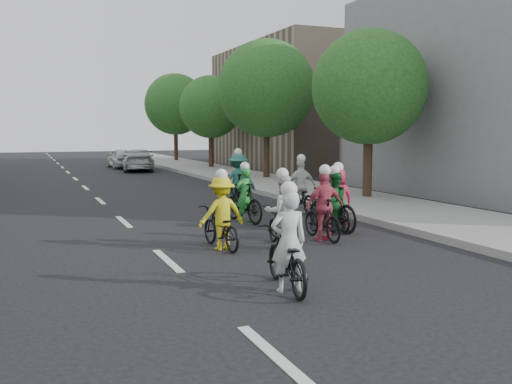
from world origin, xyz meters
TOP-DOWN VIEW (x-y plane):
  - ground at (0.00, 0.00)m, footprint 120.00×120.00m
  - sidewalk_right at (8.00, 10.00)m, footprint 4.00×80.00m
  - curb_right at (6.05, 10.00)m, footprint 0.18×80.00m
  - bldg_se at (16.00, 24.00)m, footprint 10.00×14.00m
  - tree_r_0 at (8.80, 6.60)m, footprint 4.00×4.00m
  - tree_r_1 at (8.80, 15.60)m, footprint 4.80×4.80m
  - tree_r_2 at (8.80, 24.60)m, footprint 4.00×4.00m
  - tree_r_3 at (8.80, 33.60)m, footprint 4.80×4.80m
  - cyclist_0 at (1.24, -2.67)m, footprint 0.88×1.90m
  - cyclist_1 at (4.52, 1.61)m, footprint 0.79×1.92m
  - cyclist_2 at (1.30, 0.64)m, footprint 1.04×1.72m
  - cyclist_3 at (3.73, 0.66)m, footprint 0.93×1.61m
  - cyclist_4 at (4.72, 1.78)m, footprint 0.87×1.83m
  - cyclist_5 at (3.00, 3.71)m, footprint 0.86×1.86m
  - cyclist_6 at (2.51, 0.28)m, footprint 0.82×1.69m
  - cyclist_7 at (3.80, 6.35)m, footprint 1.21×1.92m
  - cyclist_8 at (5.20, 4.74)m, footprint 0.96×1.77m
  - follow_car_lead at (4.12, 24.57)m, footprint 2.64×4.82m
  - follow_car_trail at (3.62, 27.66)m, footprint 1.66×3.88m

SIDE VIEW (x-z plane):
  - ground at x=0.00m, z-range 0.00..0.00m
  - sidewalk_right at x=8.00m, z-range 0.00..0.15m
  - curb_right at x=6.05m, z-range 0.00..0.18m
  - cyclist_0 at x=1.24m, z-range -0.29..1.41m
  - cyclist_4 at x=4.72m, z-range -0.26..1.43m
  - cyclist_5 at x=3.00m, z-range -0.22..1.42m
  - cyclist_6 at x=2.51m, z-range -0.25..1.45m
  - cyclist_8 at x=5.20m, z-range -0.28..1.49m
  - cyclist_2 at x=1.30m, z-range -0.23..1.45m
  - cyclist_3 at x=3.73m, z-range -0.23..1.49m
  - cyclist_1 at x=4.52m, z-range -0.18..1.45m
  - follow_car_trail at x=3.62m, z-range 0.00..1.31m
  - follow_car_lead at x=4.12m, z-range 0.00..1.32m
  - cyclist_7 at x=3.80m, z-range -0.21..1.70m
  - tree_r_0 at x=8.80m, z-range 0.98..6.95m
  - tree_r_2 at x=8.80m, z-range 0.98..6.95m
  - bldg_se at x=16.00m, z-range 0.00..8.00m
  - tree_r_1 at x=8.80m, z-range 1.05..7.98m
  - tree_r_3 at x=8.80m, z-range 1.05..7.98m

